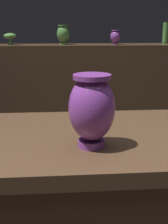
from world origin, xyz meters
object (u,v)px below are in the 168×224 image
(vase_centerpiece, at_px, (92,108))
(shelf_vase_left, at_px, (10,36))
(shelf_vase_right, at_px, (115,37))
(shelf_vase_far_right, at_px, (165,34))
(shelf_vase_center, at_px, (63,34))

(vase_centerpiece, relative_size, shelf_vase_left, 1.89)
(shelf_vase_left, height_order, shelf_vase_right, shelf_vase_right)
(vase_centerpiece, height_order, shelf_vase_left, shelf_vase_left)
(shelf_vase_far_right, bearing_deg, vase_centerpiece, -113.35)
(shelf_vase_center, bearing_deg, shelf_vase_right, -4.14)
(vase_centerpiece, distance_m, shelf_vase_right, 2.35)
(shelf_vase_center, relative_size, shelf_vase_far_right, 0.89)
(shelf_vase_center, distance_m, shelf_vase_right, 0.52)
(shelf_vase_center, bearing_deg, vase_centerpiece, -89.03)
(shelf_vase_far_right, bearing_deg, shelf_vase_right, -177.13)
(shelf_vase_left, height_order, shelf_vase_far_right, shelf_vase_far_right)
(shelf_vase_center, height_order, shelf_vase_far_right, shelf_vase_far_right)
(vase_centerpiece, relative_size, shelf_vase_far_right, 1.10)
(vase_centerpiece, bearing_deg, shelf_vase_left, 103.65)
(vase_centerpiece, height_order, shelf_vase_right, shelf_vase_right)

